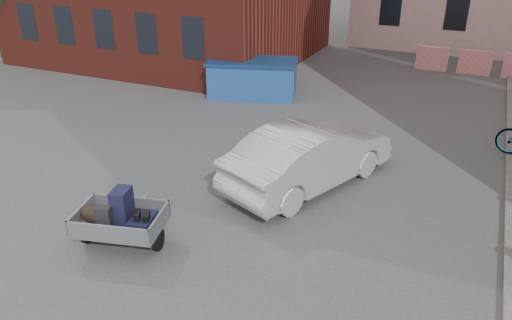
% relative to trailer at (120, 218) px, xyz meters
% --- Properties ---
extents(ground, '(120.00, 120.00, 0.00)m').
position_rel_trailer_xyz_m(ground, '(1.21, 1.03, -0.61)').
color(ground, '#38383A').
rests_on(ground, ground).
extents(barriers, '(4.70, 0.18, 1.00)m').
position_rel_trailer_xyz_m(barriers, '(5.41, 16.03, -0.11)').
color(barriers, red).
rests_on(barriers, ground).
extents(trailer, '(1.83, 1.95, 1.20)m').
position_rel_trailer_xyz_m(trailer, '(0.00, 0.00, 0.00)').
color(trailer, black).
rests_on(trailer, ground).
extents(dumpster, '(3.49, 2.48, 1.32)m').
position_rel_trailer_xyz_m(dumpster, '(-1.70, 9.56, 0.06)').
color(dumpster, '#204D98').
rests_on(dumpster, ground).
extents(silver_car, '(3.19, 4.81, 1.50)m').
position_rel_trailer_xyz_m(silver_car, '(2.42, 3.92, 0.14)').
color(silver_car, '#9D9FA3').
rests_on(silver_car, ground).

